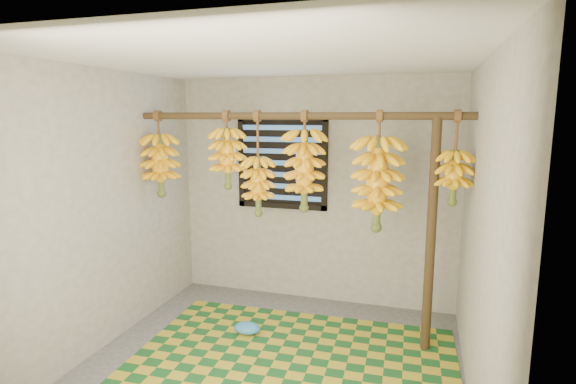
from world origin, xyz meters
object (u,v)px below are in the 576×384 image
(woven_mat, at_px, (288,371))
(banana_bunch_e, at_px, (378,184))
(plastic_bag, at_px, (247,328))
(banana_bunch_b, at_px, (228,158))
(support_post, at_px, (431,238))
(banana_bunch_d, at_px, (304,170))
(banana_bunch_a, at_px, (160,165))
(banana_bunch_f, at_px, (454,177))
(banana_bunch_c, at_px, (258,186))

(woven_mat, relative_size, banana_bunch_e, 2.60)
(plastic_bag, bearing_deg, banana_bunch_b, 140.90)
(support_post, height_order, banana_bunch_b, banana_bunch_b)
(banana_bunch_b, bearing_deg, woven_mat, -40.89)
(banana_bunch_d, bearing_deg, banana_bunch_e, 0.00)
(banana_bunch_a, relative_size, banana_bunch_d, 0.93)
(plastic_bag, bearing_deg, banana_bunch_a, 167.97)
(banana_bunch_d, bearing_deg, support_post, 0.00)
(banana_bunch_b, height_order, banana_bunch_f, same)
(woven_mat, relative_size, banana_bunch_c, 2.75)
(banana_bunch_a, distance_m, banana_bunch_f, 2.70)
(banana_bunch_b, xyz_separation_m, banana_bunch_d, (0.74, -0.00, -0.09))
(banana_bunch_e, bearing_deg, banana_bunch_d, -180.00)
(support_post, distance_m, banana_bunch_e, 0.63)
(woven_mat, bearing_deg, banana_bunch_a, 155.58)
(banana_bunch_a, xyz_separation_m, banana_bunch_d, (1.46, 0.00, -0.00))
(banana_bunch_d, relative_size, banana_bunch_f, 1.16)
(banana_bunch_d, bearing_deg, banana_bunch_a, 180.00)
(woven_mat, height_order, banana_bunch_a, banana_bunch_a)
(support_post, height_order, woven_mat, support_post)
(woven_mat, distance_m, banana_bunch_c, 1.60)
(support_post, bearing_deg, banana_bunch_b, 180.00)
(banana_bunch_e, relative_size, banana_bunch_f, 1.33)
(banana_bunch_c, bearing_deg, woven_mat, -54.35)
(banana_bunch_d, bearing_deg, woven_mat, -85.43)
(banana_bunch_a, bearing_deg, banana_bunch_f, 0.00)
(support_post, distance_m, woven_mat, 1.59)
(banana_bunch_a, bearing_deg, banana_bunch_c, 0.00)
(banana_bunch_a, bearing_deg, banana_bunch_d, 0.00)
(banana_bunch_a, relative_size, banana_bunch_c, 0.86)
(plastic_bag, distance_m, banana_bunch_b, 1.59)
(banana_bunch_b, xyz_separation_m, banana_bunch_e, (1.38, 0.00, -0.18))
(plastic_bag, bearing_deg, woven_mat, -41.71)
(woven_mat, distance_m, plastic_bag, 0.72)
(support_post, height_order, banana_bunch_a, banana_bunch_a)
(banana_bunch_a, distance_m, banana_bunch_b, 0.72)
(banana_bunch_b, relative_size, banana_bunch_c, 0.75)
(plastic_bag, distance_m, banana_bunch_a, 1.77)
(support_post, xyz_separation_m, banana_bunch_d, (-1.09, 0.00, 0.53))
(woven_mat, xyz_separation_m, plastic_bag, (-0.54, 0.48, 0.06))
(woven_mat, relative_size, plastic_bag, 10.52)
(banana_bunch_e, bearing_deg, banana_bunch_b, 180.00)
(banana_bunch_f, bearing_deg, banana_bunch_a, -180.00)
(plastic_bag, relative_size, banana_bunch_b, 0.35)
(support_post, height_order, banana_bunch_f, banana_bunch_f)
(woven_mat, xyz_separation_m, banana_bunch_d, (-0.05, 0.69, 1.52))
(plastic_bag, bearing_deg, support_post, 7.50)
(support_post, bearing_deg, banana_bunch_c, 180.00)
(woven_mat, relative_size, banana_bunch_f, 3.47)
(banana_bunch_b, distance_m, banana_bunch_f, 1.98)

